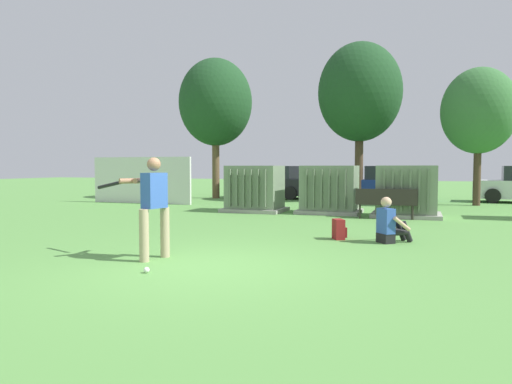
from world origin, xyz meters
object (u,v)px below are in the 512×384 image
(transformer_mid_west, at_px, (330,190))
(seated_spectator, at_px, (390,225))
(backpack, at_px, (339,230))
(transformer_west, at_px, (255,189))
(batter, at_px, (152,202))
(park_bench, at_px, (386,201))
(sports_ball, at_px, (147,270))
(parked_car_leftmost, at_px, (273,183))
(parked_car_left_of_center, at_px, (385,184))
(transformer_mid_east, at_px, (407,192))

(transformer_mid_west, xyz_separation_m, seated_spectator, (2.34, -5.62, -0.41))
(transformer_mid_west, bearing_deg, backpack, -77.10)
(transformer_west, bearing_deg, batter, -81.74)
(transformer_west, height_order, transformer_mid_west, same)
(park_bench, relative_size, seated_spectator, 1.90)
(sports_ball, height_order, backpack, backpack)
(parked_car_leftmost, distance_m, parked_car_left_of_center, 5.45)
(transformer_mid_east, xyz_separation_m, batter, (-3.88, -8.51, 0.19))
(batter, relative_size, seated_spectator, 1.81)
(transformer_mid_east, distance_m, backpack, 5.45)
(park_bench, xyz_separation_m, parked_car_left_of_center, (-0.63, 8.00, 0.22))
(transformer_mid_west, xyz_separation_m, backpack, (1.27, -5.54, -0.57))
(parked_car_leftmost, xyz_separation_m, parked_car_left_of_center, (5.44, 0.25, 0.00))
(parked_car_left_of_center, bearing_deg, backpack, -90.17)
(seated_spectator, bearing_deg, transformer_mid_west, 112.59)
(sports_ball, xyz_separation_m, seated_spectator, (3.22, 4.08, 0.33))
(transformer_mid_west, relative_size, seated_spectator, 2.18)
(transformer_west, distance_m, park_bench, 4.63)
(transformer_west, height_order, parked_car_left_of_center, same)
(transformer_mid_east, bearing_deg, parked_car_leftmost, 134.12)
(transformer_mid_west, distance_m, backpack, 5.71)
(park_bench, height_order, sports_ball, park_bench)
(park_bench, bearing_deg, sports_ball, -108.28)
(park_bench, distance_m, parked_car_left_of_center, 8.03)
(batter, bearing_deg, backpack, 50.67)
(sports_ball, bearing_deg, transformer_mid_west, 84.78)
(transformer_mid_east, xyz_separation_m, park_bench, (-0.56, -0.90, -0.25))
(transformer_mid_west, height_order, parked_car_leftmost, same)
(backpack, bearing_deg, transformer_mid_east, 76.86)
(transformer_mid_east, distance_m, parked_car_leftmost, 9.54)
(transformer_west, bearing_deg, backpack, -53.54)
(seated_spectator, distance_m, parked_car_leftmost, 13.83)
(transformer_west, bearing_deg, transformer_mid_east, 0.40)
(sports_ball, bearing_deg, parked_car_leftmost, 101.30)
(parked_car_left_of_center, bearing_deg, park_bench, -85.48)
(transformer_west, relative_size, parked_car_left_of_center, 0.48)
(park_bench, relative_size, backpack, 4.17)
(park_bench, xyz_separation_m, sports_ball, (-2.82, -8.54, -0.49))
(transformer_mid_west, height_order, park_bench, transformer_mid_west)
(transformer_mid_west, height_order, seated_spectator, transformer_mid_west)
(seated_spectator, bearing_deg, park_bench, 95.14)
(sports_ball, distance_m, backpack, 4.69)
(sports_ball, distance_m, seated_spectator, 5.21)
(backpack, bearing_deg, parked_car_leftmost, 114.03)
(park_bench, bearing_deg, parked_car_left_of_center, 94.52)
(parked_car_left_of_center, bearing_deg, parked_car_leftmost, -177.32)
(sports_ball, height_order, seated_spectator, seated_spectator)
(park_bench, xyz_separation_m, seated_spectator, (0.40, -4.47, -0.16))
(transformer_west, bearing_deg, transformer_mid_west, 6.42)
(transformer_mid_east, height_order, parked_car_left_of_center, same)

